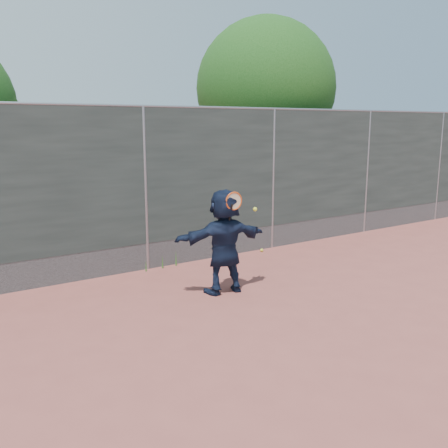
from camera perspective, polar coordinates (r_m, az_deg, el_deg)
ground at (r=6.74m, az=4.36°, el=-12.18°), size 80.00×80.00×0.00m
player at (r=7.97m, az=0.00°, el=-1.99°), size 1.62×0.68×1.69m
ball_ground at (r=10.71m, az=4.33°, el=-3.00°), size 0.07×0.07×0.07m
fence at (r=9.25m, az=-8.99°, el=4.37°), size 20.00×0.06×3.03m
swing_action at (r=7.74m, az=1.36°, el=2.41°), size 0.62×0.13×0.51m
tree_right at (r=13.62m, az=5.26°, el=14.71°), size 3.78×3.60×5.39m
weed_clump at (r=9.55m, az=-6.82°, el=-4.22°), size 0.68×0.07×0.30m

